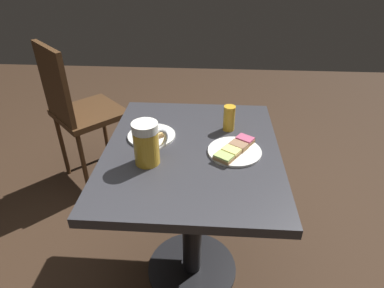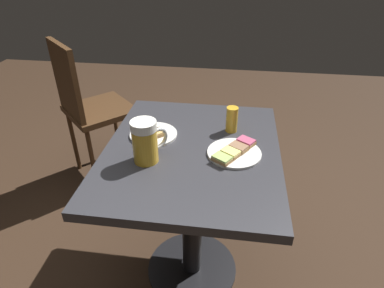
{
  "view_description": "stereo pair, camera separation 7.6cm",
  "coord_description": "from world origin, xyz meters",
  "px_view_note": "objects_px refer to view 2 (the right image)",
  "views": [
    {
      "loc": [
        0.07,
        -1.06,
        1.41
      ],
      "look_at": [
        0.0,
        0.0,
        0.74
      ],
      "focal_mm": 30.63,
      "sensor_mm": 36.0,
      "label": 1
    },
    {
      "loc": [
        0.14,
        -1.06,
        1.41
      ],
      "look_at": [
        0.0,
        0.0,
        0.74
      ],
      "focal_mm": 30.63,
      "sensor_mm": 36.0,
      "label": 2
    }
  ],
  "objects_px": {
    "plate_far": "(153,133)",
    "beer_mug": "(146,141)",
    "cafe_chair": "(88,104)",
    "plate_near": "(234,152)",
    "beer_glass_small": "(232,119)"
  },
  "relations": [
    {
      "from": "plate_far",
      "to": "beer_mug",
      "type": "bearing_deg",
      "value": -83.79
    },
    {
      "from": "plate_far",
      "to": "beer_mug",
      "type": "distance_m",
      "value": 0.19
    },
    {
      "from": "plate_far",
      "to": "cafe_chair",
      "type": "distance_m",
      "value": 0.86
    },
    {
      "from": "plate_near",
      "to": "cafe_chair",
      "type": "xyz_separation_m",
      "value": [
        -0.91,
        0.71,
        -0.19
      ]
    },
    {
      "from": "plate_near",
      "to": "beer_mug",
      "type": "xyz_separation_m",
      "value": [
        -0.32,
        -0.08,
        0.07
      ]
    },
    {
      "from": "beer_glass_small",
      "to": "cafe_chair",
      "type": "relative_size",
      "value": 0.12
    },
    {
      "from": "plate_far",
      "to": "beer_mug",
      "type": "xyz_separation_m",
      "value": [
        0.02,
        -0.18,
        0.07
      ]
    },
    {
      "from": "plate_far",
      "to": "beer_glass_small",
      "type": "distance_m",
      "value": 0.33
    },
    {
      "from": "beer_mug",
      "to": "beer_glass_small",
      "type": "distance_m",
      "value": 0.39
    },
    {
      "from": "beer_mug",
      "to": "cafe_chair",
      "type": "distance_m",
      "value": 1.02
    },
    {
      "from": "plate_far",
      "to": "cafe_chair",
      "type": "height_order",
      "value": "cafe_chair"
    },
    {
      "from": "plate_near",
      "to": "beer_mug",
      "type": "bearing_deg",
      "value": -165.5
    },
    {
      "from": "cafe_chair",
      "to": "plate_far",
      "type": "bearing_deg",
      "value": -2.39
    },
    {
      "from": "plate_near",
      "to": "beer_glass_small",
      "type": "relative_size",
      "value": 1.9
    },
    {
      "from": "beer_mug",
      "to": "cafe_chair",
      "type": "xyz_separation_m",
      "value": [
        -0.59,
        0.79,
        -0.26
      ]
    }
  ]
}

